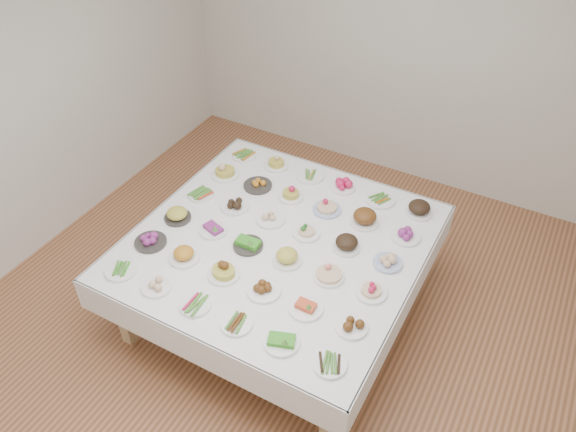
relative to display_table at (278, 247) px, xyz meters
The scene contains 38 objects.
room_envelope 1.18m from the display_table, 41.91° to the right, with size 5.02×5.02×2.81m.
display_table is the anchor object (origin of this frame).
dish_0 1.15m from the display_table, 134.86° to the right, with size 0.23×0.23×0.05m.
dish_1 0.96m from the display_table, 120.85° to the right, with size 0.20×0.20×0.09m.
dish_2 0.84m from the display_table, 101.06° to the right, with size 0.20×0.20×0.05m.
dish_3 0.84m from the display_table, 78.83° to the right, with size 0.20×0.20×0.05m.
dish_4 0.95m from the display_table, 59.07° to the right, with size 0.22×0.22×0.10m.
dish_5 1.15m from the display_table, 44.82° to the right, with size 0.20×0.20×0.05m.
dish_6 0.95m from the display_table, 149.20° to the right, with size 0.23×0.23×0.09m.
dish_7 0.71m from the display_table, 134.98° to the right, with size 0.22×0.22×0.12m.
dish_8 0.54m from the display_table, 107.10° to the right, with size 0.24×0.23×0.14m.
dish_9 0.53m from the display_table, 71.21° to the right, with size 0.23×0.23×0.10m.
dish_10 0.70m from the display_table, 45.26° to the right, with size 0.22×0.22×0.09m.
dish_11 0.95m from the display_table, 31.03° to the right, with size 0.21×0.21×0.09m.
dish_12 0.84m from the display_table, 168.60° to the right, with size 0.21×0.21×0.12m.
dish_13 0.52m from the display_table, 162.28° to the right, with size 0.21×0.21×0.10m.
dish_14 0.26m from the display_table, 134.11° to the right, with size 0.22×0.22×0.10m.
dish_15 0.26m from the display_table, 44.98° to the right, with size 0.21×0.21×0.11m.
dish_16 0.54m from the display_table, 17.97° to the right, with size 0.21×0.21×0.13m.
dish_17 0.83m from the display_table, 11.08° to the right, with size 0.21×0.21×0.11m.
dish_18 0.84m from the display_table, 168.89° to the left, with size 0.20×0.20×0.05m.
dish_19 0.54m from the display_table, 161.46° to the left, with size 0.22×0.22×0.10m.
dish_20 0.26m from the display_table, 134.63° to the left, with size 0.22×0.22×0.09m.
dish_21 0.25m from the display_table, 45.55° to the left, with size 0.20×0.20×0.10m.
dish_22 0.52m from the display_table, 19.40° to the left, with size 0.20×0.20×0.11m.
dish_23 0.83m from the display_table, 11.26° to the left, with size 0.21×0.21×0.08m.
dish_24 0.96m from the display_table, 148.52° to the left, with size 0.24×0.24×0.15m.
dish_25 0.70m from the display_table, 134.15° to the left, with size 0.24×0.24×0.10m.
dish_26 0.53m from the display_table, 108.37° to the left, with size 0.20×0.20×0.11m.
dish_27 0.53m from the display_table, 71.26° to the left, with size 0.22×0.22×0.13m.
dish_28 0.71m from the display_table, 45.81° to the left, with size 0.22×0.22×0.15m.
dish_29 0.96m from the display_table, 30.58° to the left, with size 0.22×0.22×0.10m.
dish_30 1.16m from the display_table, 135.07° to the left, with size 0.22×0.22×0.05m.
dish_31 0.96m from the display_table, 120.73° to the left, with size 0.21×0.21×0.11m.
dish_32 0.84m from the display_table, 100.94° to the left, with size 0.24×0.24×0.05m.
dish_33 0.83m from the display_table, 79.17° to the left, with size 0.20×0.20×0.09m.
dish_34 0.95m from the display_table, 58.78° to the left, with size 0.23×0.23×0.05m.
dish_35 1.16m from the display_table, 44.89° to the left, with size 0.22×0.22×0.13m.
Camera 1 is at (1.36, -2.49, 3.60)m, focal length 35.00 mm.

